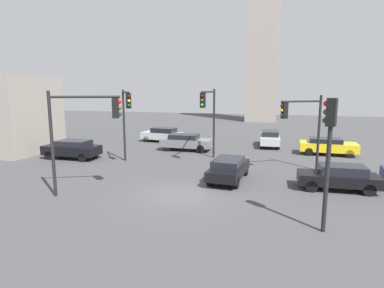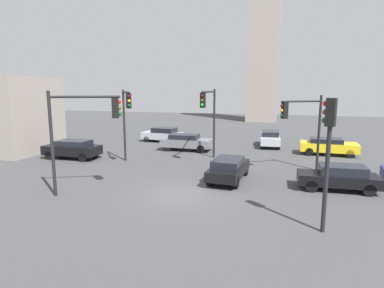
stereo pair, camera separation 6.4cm
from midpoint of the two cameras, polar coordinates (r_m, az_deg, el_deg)
The scene contains 14 objects.
ground_plane at distance 16.63m, azimuth -1.72°, elevation -8.82°, with size 107.00×107.00×0.00m, color #424244.
traffic_light_0 at distance 16.67m, azimuth -18.51°, elevation 3.70°, with size 3.18×1.55×5.21m.
traffic_light_1 at distance 23.01m, azimuth -11.47°, elevation 5.63°, with size 1.64×2.18×5.23m.
traffic_light_2 at distance 21.52m, azimuth 18.92°, elevation 4.15°, with size 2.56×1.69×4.89m.
traffic_light_3 at distance 23.36m, azimuth 3.09°, elevation 6.02°, with size 0.43×3.32×5.28m.
traffic_light_4 at distance 12.53m, azimuth 23.10°, elevation 0.63°, with size 0.49×0.41×4.98m.
car_0 at distance 27.93m, azimuth -0.97°, elevation 0.41°, with size 4.32×1.85×1.42m.
car_1 at distance 30.81m, azimuth 13.71°, elevation 1.00°, with size 1.92×4.27×1.41m.
car_2 at distance 32.59m, azimuth -5.11°, elevation 1.69°, with size 4.23×2.15×1.44m.
car_3 at distance 18.92m, azimuth 6.58°, elevation -4.30°, with size 2.00×4.31×1.34m.
car_4 at distance 26.30m, azimuth -20.29°, elevation -0.78°, with size 4.24×1.87×1.43m.
car_5 at distance 28.31m, azimuth 22.97°, elevation -0.30°, with size 4.43×2.08×1.36m.
car_7 at distance 18.72m, azimuth 24.64°, elevation -5.33°, with size 4.07×1.74×1.35m.
skyline_tower at distance 55.26m, azimuth 12.66°, elevation 17.44°, with size 4.81×4.81×25.82m, color gray.
Camera 2 is at (4.75, -15.03, 5.29)m, focal length 30.18 mm.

